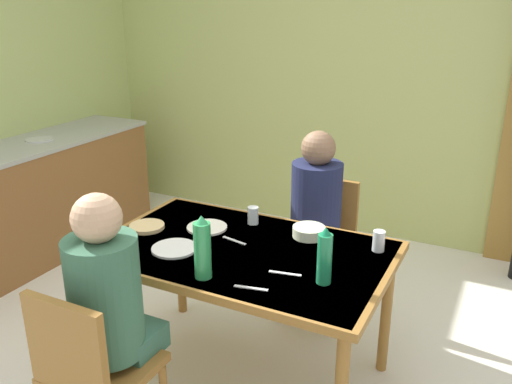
{
  "coord_description": "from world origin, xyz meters",
  "views": [
    {
      "loc": [
        1.34,
        -2.09,
        1.92
      ],
      "look_at": [
        0.2,
        0.18,
        1.0
      ],
      "focal_mm": 37.67,
      "sensor_mm": 36.0,
      "label": 1
    }
  ],
  "objects_px": {
    "kitchen_counter": "(6,211)",
    "water_bottle_green_near": "(202,249)",
    "chair_near_diner": "(91,370)",
    "person_far_diner": "(315,204)",
    "dining_table": "(243,262)",
    "person_near_diner": "(107,293)",
    "chair_far_diner": "(321,239)",
    "water_bottle_green_far": "(325,257)",
    "serving_bowl_center": "(309,232)"
  },
  "relations": [
    {
      "from": "kitchen_counter",
      "to": "person_near_diner",
      "type": "xyz_separation_m",
      "value": [
        1.88,
        -1.01,
        0.33
      ]
    },
    {
      "from": "water_bottle_green_near",
      "to": "water_bottle_green_far",
      "type": "distance_m",
      "value": 0.53
    },
    {
      "from": "kitchen_counter",
      "to": "water_bottle_green_near",
      "type": "xyz_separation_m",
      "value": [
        2.14,
        -0.67,
        0.44
      ]
    },
    {
      "from": "chair_far_diner",
      "to": "person_far_diner",
      "type": "bearing_deg",
      "value": 90.0
    },
    {
      "from": "dining_table",
      "to": "water_bottle_green_near",
      "type": "relative_size",
      "value": 4.92
    },
    {
      "from": "water_bottle_green_far",
      "to": "serving_bowl_center",
      "type": "relative_size",
      "value": 1.55
    },
    {
      "from": "chair_near_diner",
      "to": "person_far_diner",
      "type": "bearing_deg",
      "value": 74.79
    },
    {
      "from": "dining_table",
      "to": "person_far_diner",
      "type": "height_order",
      "value": "person_far_diner"
    },
    {
      "from": "dining_table",
      "to": "person_near_diner",
      "type": "relative_size",
      "value": 1.88
    },
    {
      "from": "kitchen_counter",
      "to": "serving_bowl_center",
      "type": "bearing_deg",
      "value": -1.31
    },
    {
      "from": "chair_far_diner",
      "to": "person_far_diner",
      "type": "xyz_separation_m",
      "value": [
        -0.0,
        -0.14,
        0.28
      ]
    },
    {
      "from": "dining_table",
      "to": "chair_far_diner",
      "type": "bearing_deg",
      "value": 80.86
    },
    {
      "from": "serving_bowl_center",
      "to": "water_bottle_green_near",
      "type": "bearing_deg",
      "value": -112.97
    },
    {
      "from": "chair_far_diner",
      "to": "person_near_diner",
      "type": "distance_m",
      "value": 1.56
    },
    {
      "from": "dining_table",
      "to": "chair_far_diner",
      "type": "xyz_separation_m",
      "value": [
        0.13,
        0.81,
        -0.18
      ]
    },
    {
      "from": "kitchen_counter",
      "to": "dining_table",
      "type": "distance_m",
      "value": 2.19
    },
    {
      "from": "kitchen_counter",
      "to": "chair_near_diner",
      "type": "distance_m",
      "value": 2.2
    },
    {
      "from": "person_far_diner",
      "to": "person_near_diner",
      "type": "bearing_deg",
      "value": 73.33
    },
    {
      "from": "chair_near_diner",
      "to": "chair_far_diner",
      "type": "bearing_deg",
      "value": 76.02
    },
    {
      "from": "person_far_diner",
      "to": "serving_bowl_center",
      "type": "relative_size",
      "value": 4.53
    },
    {
      "from": "person_far_diner",
      "to": "water_bottle_green_near",
      "type": "relative_size",
      "value": 2.61
    },
    {
      "from": "kitchen_counter",
      "to": "water_bottle_green_far",
      "type": "height_order",
      "value": "water_bottle_green_far"
    },
    {
      "from": "kitchen_counter",
      "to": "water_bottle_green_near",
      "type": "bearing_deg",
      "value": -17.38
    },
    {
      "from": "person_near_diner",
      "to": "chair_near_diner",
      "type": "bearing_deg",
      "value": -90.0
    },
    {
      "from": "kitchen_counter",
      "to": "water_bottle_green_far",
      "type": "xyz_separation_m",
      "value": [
        2.63,
        -0.48,
        0.43
      ]
    },
    {
      "from": "dining_table",
      "to": "water_bottle_green_near",
      "type": "height_order",
      "value": "water_bottle_green_near"
    },
    {
      "from": "chair_near_diner",
      "to": "person_far_diner",
      "type": "xyz_separation_m",
      "value": [
        0.4,
        1.48,
        0.28
      ]
    },
    {
      "from": "chair_far_diner",
      "to": "water_bottle_green_near",
      "type": "relative_size",
      "value": 2.95
    },
    {
      "from": "water_bottle_green_near",
      "to": "kitchen_counter",
      "type": "bearing_deg",
      "value": 162.62
    },
    {
      "from": "chair_far_diner",
      "to": "dining_table",
      "type": "bearing_deg",
      "value": 80.86
    },
    {
      "from": "chair_near_diner",
      "to": "chair_far_diner",
      "type": "relative_size",
      "value": 1.0
    },
    {
      "from": "kitchen_counter",
      "to": "chair_near_diner",
      "type": "relative_size",
      "value": 3.02
    },
    {
      "from": "water_bottle_green_near",
      "to": "person_far_diner",
      "type": "bearing_deg",
      "value": 81.56
    },
    {
      "from": "water_bottle_green_near",
      "to": "water_bottle_green_far",
      "type": "relative_size",
      "value": 1.12
    },
    {
      "from": "kitchen_counter",
      "to": "dining_table",
      "type": "height_order",
      "value": "kitchen_counter"
    },
    {
      "from": "dining_table",
      "to": "person_near_diner",
      "type": "bearing_deg",
      "value": -112.07
    },
    {
      "from": "kitchen_counter",
      "to": "water_bottle_green_near",
      "type": "relative_size",
      "value": 8.92
    },
    {
      "from": "chair_near_diner",
      "to": "chair_far_diner",
      "type": "height_order",
      "value": "same"
    },
    {
      "from": "kitchen_counter",
      "to": "chair_near_diner",
      "type": "xyz_separation_m",
      "value": [
        1.88,
        -1.14,
        0.05
      ]
    },
    {
      "from": "chair_far_diner",
      "to": "water_bottle_green_far",
      "type": "bearing_deg",
      "value": 110.03
    },
    {
      "from": "chair_far_diner",
      "to": "person_near_diner",
      "type": "height_order",
      "value": "person_near_diner"
    },
    {
      "from": "water_bottle_green_far",
      "to": "serving_bowl_center",
      "type": "height_order",
      "value": "water_bottle_green_far"
    },
    {
      "from": "kitchen_counter",
      "to": "chair_far_diner",
      "type": "distance_m",
      "value": 2.33
    },
    {
      "from": "dining_table",
      "to": "kitchen_counter",
      "type": "bearing_deg",
      "value": 171.14
    },
    {
      "from": "kitchen_counter",
      "to": "person_near_diner",
      "type": "distance_m",
      "value": 2.16
    },
    {
      "from": "kitchen_counter",
      "to": "person_near_diner",
      "type": "height_order",
      "value": "person_near_diner"
    },
    {
      "from": "chair_far_diner",
      "to": "water_bottle_green_near",
      "type": "xyz_separation_m",
      "value": [
        -0.15,
        -1.14,
        0.4
      ]
    },
    {
      "from": "water_bottle_green_far",
      "to": "chair_near_diner",
      "type": "bearing_deg",
      "value": -138.32
    },
    {
      "from": "kitchen_counter",
      "to": "water_bottle_green_far",
      "type": "distance_m",
      "value": 2.71
    },
    {
      "from": "chair_far_diner",
      "to": "serving_bowl_center",
      "type": "distance_m",
      "value": 0.61
    }
  ]
}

